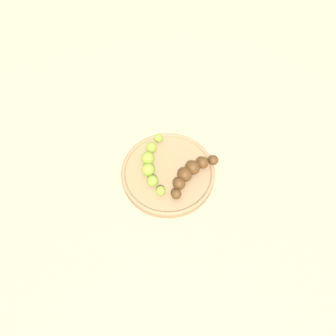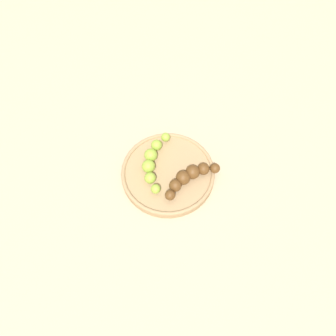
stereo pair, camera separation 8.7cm
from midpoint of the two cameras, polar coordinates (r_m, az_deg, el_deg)
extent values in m
plane|color=tan|center=(0.90, -2.75, -1.43)|extent=(2.40, 2.40, 0.00)
cylinder|color=#A08259|center=(0.89, -2.77, -1.16)|extent=(0.24, 0.24, 0.02)
torus|color=#A08259|center=(0.89, -2.80, -0.89)|extent=(0.24, 0.24, 0.01)
sphere|color=#593819|center=(0.88, 4.57, 1.03)|extent=(0.03, 0.03, 0.03)
sphere|color=#593819|center=(0.88, 2.79, 0.62)|extent=(0.03, 0.03, 0.03)
sphere|color=#593819|center=(0.87, 1.19, -0.19)|extent=(0.04, 0.04, 0.04)
sphere|color=#593819|center=(0.86, -0.14, -1.36)|extent=(0.04, 0.04, 0.04)
sphere|color=#593819|center=(0.85, -1.11, -2.83)|extent=(0.03, 0.03, 0.03)
sphere|color=#593819|center=(0.84, -1.63, -4.51)|extent=(0.03, 0.03, 0.03)
sphere|color=#8CAD38|center=(0.92, -4.33, 4.57)|extent=(0.02, 0.02, 0.02)
sphere|color=#8CAD38|center=(0.90, -5.45, 3.08)|extent=(0.03, 0.03, 0.03)
sphere|color=#8CAD38|center=(0.89, -6.05, 1.33)|extent=(0.03, 0.03, 0.03)
sphere|color=#8CAD38|center=(0.87, -6.04, -0.52)|extent=(0.03, 0.03, 0.03)
sphere|color=#8CAD38|center=(0.86, -5.39, -2.34)|extent=(0.03, 0.03, 0.03)
sphere|color=#8CAD38|center=(0.84, -4.13, -3.94)|extent=(0.02, 0.02, 0.02)
camera|label=1|loc=(0.04, -92.87, -5.06)|focal=37.85mm
camera|label=2|loc=(0.04, 87.13, 5.06)|focal=37.85mm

